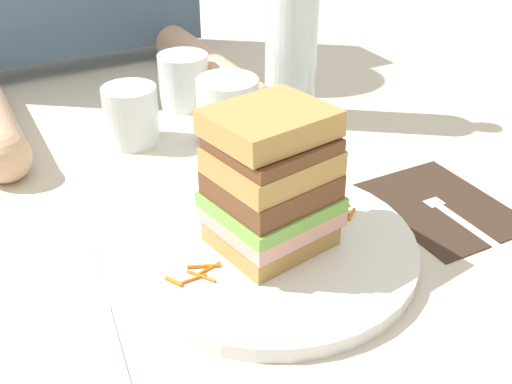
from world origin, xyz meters
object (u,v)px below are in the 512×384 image
at_px(main_plate, 270,248).
at_px(empty_tumbler_1, 131,115).
at_px(napkin_dark, 439,206).
at_px(fork, 454,213).
at_px(juice_glass, 228,114).
at_px(sandwich, 271,182).
at_px(empty_tumbler_0, 184,80).
at_px(knife, 102,312).
at_px(water_bottle, 292,15).

distance_m(main_plate, empty_tumbler_1, 0.30).
xyz_separation_m(napkin_dark, fork, (-0.00, -0.02, 0.00)).
distance_m(napkin_dark, fork, 0.02).
bearing_deg(napkin_dark, juice_glass, 118.16).
relative_size(main_plate, empty_tumbler_1, 3.74).
distance_m(main_plate, fork, 0.21).
bearing_deg(sandwich, empty_tumbler_0, 80.16).
xyz_separation_m(napkin_dark, juice_glass, (-0.13, 0.25, 0.04)).
distance_m(main_plate, napkin_dark, 0.21).
height_order(knife, empty_tumbler_0, empty_tumbler_0).
relative_size(napkin_dark, knife, 0.81).
height_order(fork, knife, fork).
bearing_deg(empty_tumbler_0, napkin_dark, -70.12).
xyz_separation_m(empty_tumbler_0, empty_tumbler_1, (-0.10, -0.08, -0.00)).
bearing_deg(sandwich, juice_glass, 73.60).
bearing_deg(napkin_dark, empty_tumbler_1, 128.49).
relative_size(juice_glass, water_bottle, 0.27).
height_order(main_plate, juice_glass, juice_glass).
bearing_deg(sandwich, knife, -177.84).
xyz_separation_m(sandwich, juice_glass, (0.07, 0.24, -0.04)).
distance_m(sandwich, water_bottle, 0.33).
xyz_separation_m(sandwich, knife, (-0.17, -0.01, -0.08)).
bearing_deg(water_bottle, empty_tumbler_1, 173.15).
xyz_separation_m(main_plate, fork, (0.21, -0.03, -0.00)).
relative_size(sandwich, napkin_dark, 0.84).
bearing_deg(empty_tumbler_1, fork, -53.45).
xyz_separation_m(fork, juice_glass, (-0.13, 0.27, 0.03)).
distance_m(knife, empty_tumbler_0, 0.45).
height_order(sandwich, juice_glass, sandwich).
height_order(napkin_dark, juice_glass, juice_glass).
relative_size(sandwich, water_bottle, 0.43).
distance_m(main_plate, juice_glass, 0.25).
xyz_separation_m(fork, knife, (-0.37, 0.03, -0.00)).
bearing_deg(empty_tumbler_1, water_bottle, -6.85).
bearing_deg(empty_tumbler_0, juice_glass, -87.74).
relative_size(main_plate, sandwich, 2.07).
bearing_deg(juice_glass, empty_tumbler_0, 92.26).
bearing_deg(empty_tumbler_0, knife, -121.55).
bearing_deg(knife, fork, -4.38).
bearing_deg(water_bottle, fork, -85.35).
height_order(juice_glass, water_bottle, water_bottle).
relative_size(empty_tumbler_0, empty_tumbler_1, 1.01).
bearing_deg(juice_glass, fork, -63.82).
distance_m(empty_tumbler_0, empty_tumbler_1, 0.13).
bearing_deg(fork, water_bottle, 94.65).
relative_size(sandwich, juice_glass, 1.59).
bearing_deg(knife, water_bottle, 38.25).
xyz_separation_m(knife, juice_glass, (0.24, 0.25, 0.04)).
distance_m(juice_glass, empty_tumbler_0, 0.14).
height_order(sandwich, empty_tumbler_1, sandwich).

